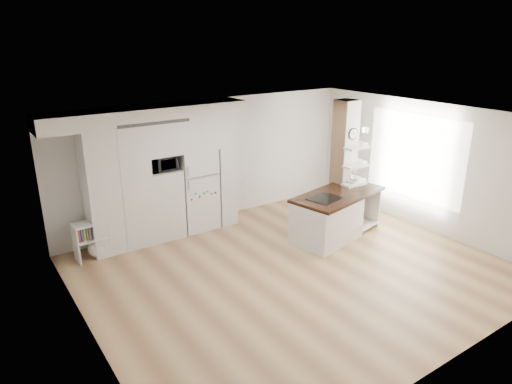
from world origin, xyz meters
TOP-DOWN VIEW (x-y plane):
  - floor at (0.00, 0.00)m, footprint 7.00×6.00m
  - room at (0.00, 0.00)m, footprint 7.04×6.04m
  - cabinet_wall at (-1.45, 2.67)m, footprint 4.00×0.71m
  - refrigerator at (-0.53, 2.68)m, footprint 0.78×0.69m
  - column at (2.38, 1.13)m, footprint 0.69×0.90m
  - window at (3.48, 0.30)m, footprint 0.00×2.40m
  - pendant_light at (1.70, 0.15)m, footprint 0.12×0.12m
  - kitchen_island at (1.44, 0.63)m, footprint 2.22×1.39m
  - bookshelf at (-2.79, 2.50)m, footprint 0.63×0.39m
  - floor_plant_a at (3.00, 1.27)m, footprint 0.31×0.26m
  - floor_plant_b at (3.00, 0.83)m, footprint 0.29×0.29m
  - microwave at (-1.27, 2.62)m, footprint 0.54×0.37m
  - shelf_plant at (2.63, 1.30)m, footprint 0.27×0.23m
  - decor_bowl at (2.30, 0.90)m, footprint 0.22×0.22m

SIDE VIEW (x-z plane):
  - floor at x=0.00m, z-range -0.01..0.01m
  - floor_plant_b at x=3.00m, z-range 0.00..0.42m
  - floor_plant_a at x=3.00m, z-range 0.00..0.51m
  - bookshelf at x=-2.79m, z-range -0.05..0.67m
  - kitchen_island at x=1.44m, z-range -0.27..1.23m
  - refrigerator at x=-0.53m, z-range 0.00..1.75m
  - decor_bowl at x=2.30m, z-range 0.98..1.03m
  - column at x=2.38m, z-range 0.00..2.70m
  - window at x=3.48m, z-range 0.30..2.70m
  - cabinet_wall at x=-1.45m, z-range 0.16..2.86m
  - shelf_plant at x=2.63m, z-range 1.38..1.67m
  - microwave at x=-1.27m, z-range 1.42..1.72m
  - room at x=0.00m, z-range 0.50..3.22m
  - pendant_light at x=1.70m, z-range 2.07..2.17m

